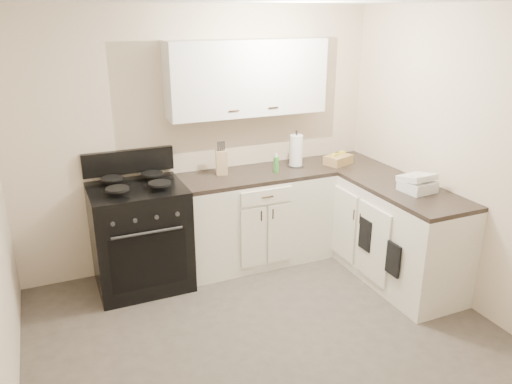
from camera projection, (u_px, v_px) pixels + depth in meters
name	position (u px, v px, depth m)	size (l,w,h in m)	color
floor	(281.00, 355.00, 3.75)	(3.60, 3.60, 0.00)	#473F38
wall_back	(202.00, 140.00, 4.87)	(3.60, 3.60, 0.00)	beige
wall_right	(485.00, 168.00, 4.00)	(3.60, 3.60, 0.00)	beige
wall_front	(511.00, 364.00, 1.77)	(3.60, 3.60, 0.00)	beige
base_cabinets_back	(254.00, 219.00, 5.04)	(1.55, 0.60, 0.90)	silver
base_cabinets_right	(380.00, 226.00, 4.89)	(0.60, 1.90, 0.90)	silver
countertop_back	(254.00, 175.00, 4.88)	(1.55, 0.60, 0.04)	black
countertop_right	(385.00, 180.00, 4.73)	(0.60, 1.90, 0.04)	black
upper_cabinets	(247.00, 78.00, 4.70)	(1.55, 0.30, 0.70)	white
stove	(140.00, 239.00, 4.59)	(0.83, 0.71, 1.01)	black
knife_block	(221.00, 162.00, 4.81)	(0.11, 0.10, 0.24)	tan
paper_towel	(296.00, 151.00, 5.05)	(0.13, 0.13, 0.32)	white
soap_bottle	(276.00, 164.00, 4.88)	(0.05, 0.05, 0.16)	green
wicker_basket	(338.00, 160.00, 5.15)	(0.28, 0.18, 0.09)	#A67F4E
countertop_grill	(417.00, 186.00, 4.37)	(0.26, 0.24, 0.10)	silver
glass_jar	(415.00, 184.00, 4.30)	(0.10, 0.10, 0.17)	silver
oven_mitt_near	(393.00, 259.00, 4.25)	(0.02, 0.17, 0.29)	black
oven_mitt_far	(366.00, 235.00, 4.58)	(0.02, 0.17, 0.30)	black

